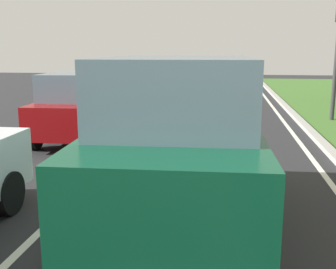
# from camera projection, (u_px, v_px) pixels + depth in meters

# --- Properties ---
(ground_plane) EXTENTS (60.00, 60.00, 0.00)m
(ground_plane) POSITION_uv_depth(u_px,v_px,m) (160.00, 143.00, 10.56)
(ground_plane) COLOR #262628
(lane_line_center) EXTENTS (0.12, 32.00, 0.01)m
(lane_line_center) POSITION_uv_depth(u_px,v_px,m) (133.00, 142.00, 10.66)
(lane_line_center) COLOR silver
(lane_line_center) RESTS_ON ground
(lane_line_right_edge) EXTENTS (0.12, 32.00, 0.01)m
(lane_line_right_edge) POSITION_uv_depth(u_px,v_px,m) (303.00, 147.00, 10.05)
(lane_line_right_edge) COLOR silver
(lane_line_right_edge) RESTS_ON ground
(curb_right) EXTENTS (0.24, 48.00, 0.12)m
(curb_right) POSITION_uv_depth(u_px,v_px,m) (325.00, 146.00, 9.96)
(curb_right) COLOR #9E9B93
(curb_right) RESTS_ON ground
(car_suv_ahead) EXTENTS (2.12, 4.57, 2.28)m
(car_suv_ahead) POSITION_uv_depth(u_px,v_px,m) (179.00, 144.00, 5.27)
(car_suv_ahead) COLOR #0C472D
(car_suv_ahead) RESTS_ON ground
(car_hatchback_far) EXTENTS (1.83, 3.75, 1.78)m
(car_hatchback_far) POSITION_uv_depth(u_px,v_px,m) (80.00, 107.00, 10.76)
(car_hatchback_far) COLOR maroon
(car_hatchback_far) RESTS_ON ground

